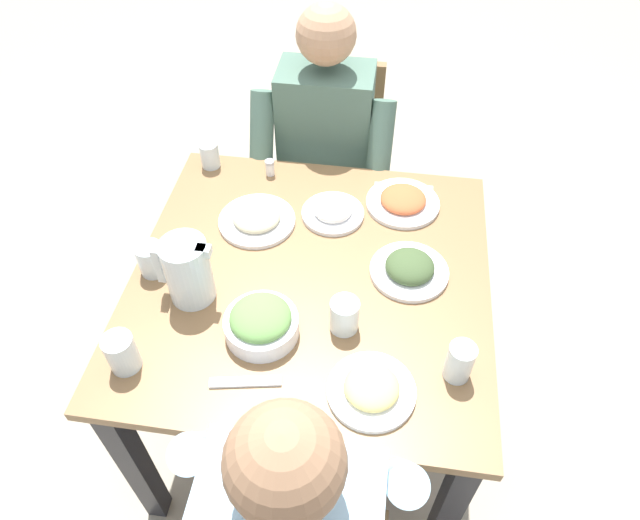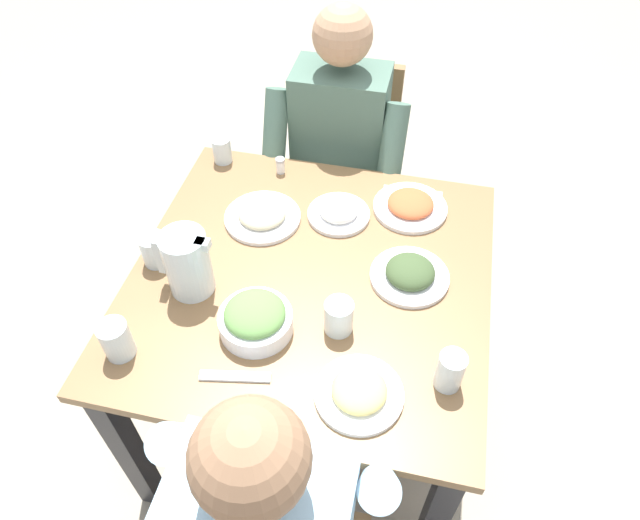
{
  "view_description": "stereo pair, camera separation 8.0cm",
  "coord_description": "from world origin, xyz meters",
  "px_view_note": "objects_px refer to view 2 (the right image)",
  "views": [
    {
      "loc": [
        -0.17,
        1.01,
        1.92
      ],
      "look_at": [
        -0.02,
        -0.02,
        0.78
      ],
      "focal_mm": 32.05,
      "sensor_mm": 36.0,
      "label": 1
    },
    {
      "loc": [
        -0.25,
        0.99,
        1.92
      ],
      "look_at": [
        -0.02,
        -0.02,
        0.78
      ],
      "focal_mm": 32.05,
      "sensor_mm": 36.0,
      "label": 2
    }
  ],
  "objects_px": {
    "plate_yoghurt": "(339,212)",
    "water_glass_near_left": "(154,250)",
    "water_glass_far_right": "(450,371)",
    "water_glass_near_right": "(339,317)",
    "dining_table": "(310,300)",
    "diner_near": "(334,166)",
    "water_glass_center": "(116,340)",
    "salad_bowl": "(255,319)",
    "water_glass_far_left": "(222,150)",
    "salt_shaker": "(280,165)",
    "plate_beans": "(262,215)",
    "plate_dolmas": "(410,274)",
    "plate_rice_curry": "(410,205)",
    "plate_fries": "(359,392)",
    "water_pitcher": "(187,263)",
    "diner_far": "(281,501)",
    "chair_near": "(344,164)"
  },
  "relations": [
    {
      "from": "plate_beans",
      "to": "water_glass_near_left",
      "type": "bearing_deg",
      "value": 43.71
    },
    {
      "from": "water_glass_near_right",
      "to": "plate_yoghurt",
      "type": "bearing_deg",
      "value": -78.65
    },
    {
      "from": "plate_fries",
      "to": "water_glass_far_left",
      "type": "distance_m",
      "value": 0.97
    },
    {
      "from": "water_glass_near_right",
      "to": "water_glass_far_left",
      "type": "relative_size",
      "value": 1.11
    },
    {
      "from": "plate_yoghurt",
      "to": "water_glass_far_right",
      "type": "distance_m",
      "value": 0.62
    },
    {
      "from": "plate_beans",
      "to": "water_glass_far_right",
      "type": "xyz_separation_m",
      "value": [
        -0.58,
        0.44,
        0.04
      ]
    },
    {
      "from": "water_glass_near_left",
      "to": "diner_near",
      "type": "bearing_deg",
      "value": -121.35
    },
    {
      "from": "water_glass_far_left",
      "to": "salt_shaker",
      "type": "distance_m",
      "value": 0.2
    },
    {
      "from": "diner_far",
      "to": "plate_dolmas",
      "type": "relative_size",
      "value": 5.43
    },
    {
      "from": "water_glass_far_right",
      "to": "diner_far",
      "type": "bearing_deg",
      "value": 45.53
    },
    {
      "from": "water_glass_far_right",
      "to": "salt_shaker",
      "type": "xyz_separation_m",
      "value": [
        0.59,
        -0.67,
        -0.03
      ]
    },
    {
      "from": "plate_dolmas",
      "to": "plate_rice_curry",
      "type": "height_order",
      "value": "plate_dolmas"
    },
    {
      "from": "plate_yoghurt",
      "to": "plate_beans",
      "type": "height_order",
      "value": "plate_yoghurt"
    },
    {
      "from": "salad_bowl",
      "to": "salt_shaker",
      "type": "distance_m",
      "value": 0.63
    },
    {
      "from": "plate_rice_curry",
      "to": "salt_shaker",
      "type": "xyz_separation_m",
      "value": [
        0.43,
        -0.09,
        0.01
      ]
    },
    {
      "from": "salad_bowl",
      "to": "water_glass_far_left",
      "type": "distance_m",
      "value": 0.71
    },
    {
      "from": "water_glass_far_left",
      "to": "salt_shaker",
      "type": "bearing_deg",
      "value": 175.37
    },
    {
      "from": "plate_fries",
      "to": "water_glass_far_right",
      "type": "bearing_deg",
      "value": -158.16
    },
    {
      "from": "dining_table",
      "to": "salad_bowl",
      "type": "bearing_deg",
      "value": 65.92
    },
    {
      "from": "salad_bowl",
      "to": "water_glass_near_left",
      "type": "distance_m",
      "value": 0.38
    },
    {
      "from": "dining_table",
      "to": "water_glass_far_right",
      "type": "height_order",
      "value": "water_glass_far_right"
    },
    {
      "from": "plate_fries",
      "to": "water_glass_near_right",
      "type": "bearing_deg",
      "value": -64.52
    },
    {
      "from": "plate_beans",
      "to": "water_glass_center",
      "type": "relative_size",
      "value": 2.19
    },
    {
      "from": "dining_table",
      "to": "water_glass_near_right",
      "type": "height_order",
      "value": "water_glass_near_right"
    },
    {
      "from": "dining_table",
      "to": "plate_dolmas",
      "type": "relative_size",
      "value": 4.5
    },
    {
      "from": "diner_near",
      "to": "water_glass_center",
      "type": "xyz_separation_m",
      "value": [
        0.34,
        0.92,
        0.13
      ]
    },
    {
      "from": "dining_table",
      "to": "water_pitcher",
      "type": "xyz_separation_m",
      "value": [
        0.3,
        0.11,
        0.2
      ]
    },
    {
      "from": "diner_near",
      "to": "salt_shaker",
      "type": "relative_size",
      "value": 21.85
    },
    {
      "from": "plate_beans",
      "to": "chair_near",
      "type": "bearing_deg",
      "value": -103.1
    },
    {
      "from": "water_pitcher",
      "to": "plate_dolmas",
      "type": "relative_size",
      "value": 0.87
    },
    {
      "from": "plate_beans",
      "to": "water_glass_near_right",
      "type": "height_order",
      "value": "water_glass_near_right"
    },
    {
      "from": "water_glass_center",
      "to": "water_glass_far_left",
      "type": "height_order",
      "value": "water_glass_center"
    },
    {
      "from": "water_glass_far_right",
      "to": "plate_yoghurt",
      "type": "bearing_deg",
      "value": -54.36
    },
    {
      "from": "water_glass_near_left",
      "to": "water_glass_far_left",
      "type": "distance_m",
      "value": 0.48
    },
    {
      "from": "salad_bowl",
      "to": "water_glass_far_right",
      "type": "height_order",
      "value": "water_glass_far_right"
    },
    {
      "from": "diner_far",
      "to": "water_glass_center",
      "type": "distance_m",
      "value": 0.54
    },
    {
      "from": "plate_fries",
      "to": "water_glass_far_left",
      "type": "xyz_separation_m",
      "value": [
        0.6,
        -0.76,
        0.03
      ]
    },
    {
      "from": "water_pitcher",
      "to": "water_glass_far_left",
      "type": "distance_m",
      "value": 0.55
    },
    {
      "from": "plate_yoghurt",
      "to": "diner_near",
      "type": "bearing_deg",
      "value": -76.07
    },
    {
      "from": "water_glass_center",
      "to": "water_glass_near_left",
      "type": "relative_size",
      "value": 1.11
    },
    {
      "from": "water_pitcher",
      "to": "plate_beans",
      "type": "relative_size",
      "value": 0.83
    },
    {
      "from": "water_pitcher",
      "to": "plate_fries",
      "type": "relative_size",
      "value": 0.91
    },
    {
      "from": "water_pitcher",
      "to": "water_glass_center",
      "type": "relative_size",
      "value": 1.81
    },
    {
      "from": "diner_near",
      "to": "water_glass_near_left",
      "type": "distance_m",
      "value": 0.74
    },
    {
      "from": "dining_table",
      "to": "salad_bowl",
      "type": "xyz_separation_m",
      "value": [
        0.09,
        0.2,
        0.15
      ]
    },
    {
      "from": "plate_yoghurt",
      "to": "water_glass_near_left",
      "type": "distance_m",
      "value": 0.55
    },
    {
      "from": "water_glass_far_left",
      "to": "diner_far",
      "type": "bearing_deg",
      "value": 115.05
    },
    {
      "from": "salad_bowl",
      "to": "plate_beans",
      "type": "relative_size",
      "value": 0.82
    },
    {
      "from": "salad_bowl",
      "to": "plate_beans",
      "type": "bearing_deg",
      "value": -75.59
    },
    {
      "from": "dining_table",
      "to": "diner_near",
      "type": "bearing_deg",
      "value": -84.91
    }
  ]
}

